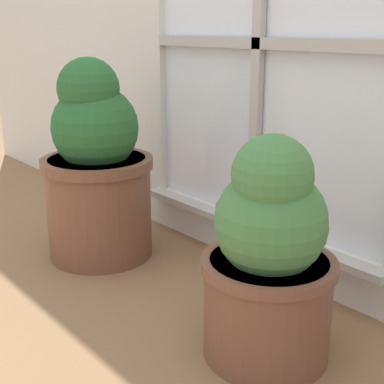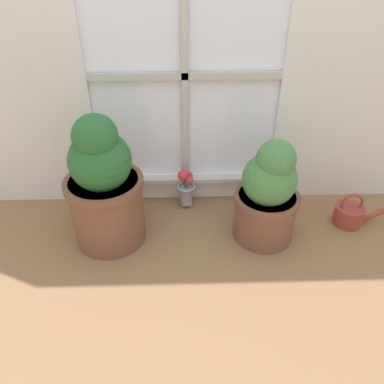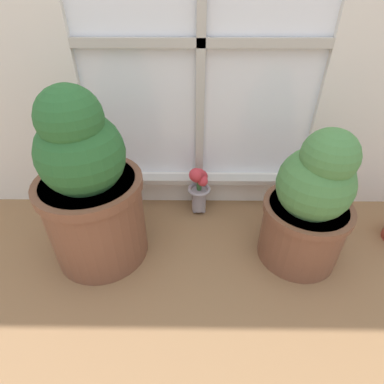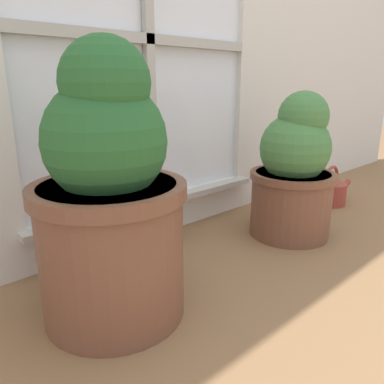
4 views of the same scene
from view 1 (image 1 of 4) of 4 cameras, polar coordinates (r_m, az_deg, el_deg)
The scene contains 4 objects.
ground_plane at distance 1.61m, azimuth -7.66°, elevation -12.71°, with size 10.00×10.00×0.00m, color olive.
potted_plant_left at distance 1.91m, azimuth -10.10°, elevation 2.33°, with size 0.39×0.39×0.71m.
potted_plant_right at distance 1.32m, azimuth 8.20°, elevation -7.17°, with size 0.33×0.33×0.57m.
flower_vase at distance 1.80m, azimuth 4.24°, elevation -3.88°, with size 0.11×0.11×0.26m.
Camera 1 is at (1.19, -0.74, 0.80)m, focal length 50.00 mm.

